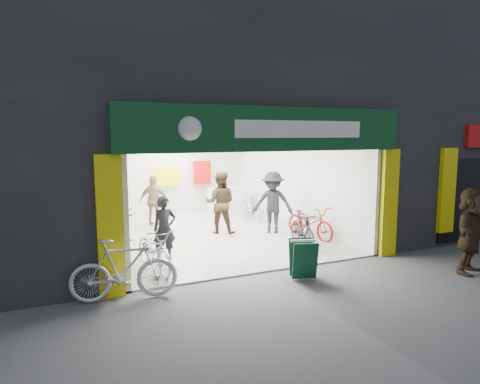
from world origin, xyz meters
TOP-DOWN VIEW (x-y plane):
  - ground at (0.00, 0.00)m, footprint 60.00×60.00m
  - building at (0.91, 4.99)m, footprint 17.00×10.27m
  - bike_left_front at (-2.20, 1.11)m, footprint 0.89×1.94m
  - bike_left_midfront at (-2.50, 3.24)m, footprint 0.79×1.76m
  - bike_left_midback at (-2.50, 4.32)m, footprint 0.71×1.84m
  - bike_left_back at (-2.50, 6.71)m, footprint 0.93×2.00m
  - bike_right_front at (1.80, 1.48)m, footprint 0.73×1.63m
  - bike_right_mid at (2.50, 2.16)m, footprint 0.92×1.88m
  - bike_right_back at (2.12, 5.16)m, footprint 0.51×1.75m
  - parked_bike at (-3.07, -0.30)m, footprint 1.94×0.80m
  - customer_a at (-1.80, 1.76)m, footprint 0.58×0.40m
  - customer_b at (0.41, 3.78)m, footprint 1.14×1.07m
  - customer_c at (1.80, 3.10)m, footprint 1.38×1.28m
  - customer_d at (-1.12, 5.67)m, footprint 1.03×0.84m
  - pedestrian_far at (3.90, -1.78)m, footprint 1.78×1.12m
  - sandwich_board at (0.46, -0.63)m, footprint 0.65×0.66m

SIDE VIEW (x-z plane):
  - ground at x=0.00m, z-range 0.00..0.00m
  - sandwich_board at x=0.46m, z-range 0.04..0.83m
  - bike_right_mid at x=2.50m, z-range 0.00..0.95m
  - bike_right_front at x=1.80m, z-range 0.00..0.95m
  - bike_left_midback at x=-2.50m, z-range 0.00..0.95m
  - bike_left_front at x=-2.20m, z-range 0.00..0.99m
  - bike_left_midfront at x=-2.50m, z-range 0.00..1.02m
  - bike_right_back at x=2.12m, z-range 0.00..1.05m
  - parked_bike at x=-3.07m, z-range 0.00..1.13m
  - bike_left_back at x=-2.50m, z-range 0.00..1.16m
  - customer_a at x=-1.80m, z-range 0.00..1.53m
  - customer_d at x=-1.12m, z-range 0.00..1.64m
  - pedestrian_far at x=3.90m, z-range 0.00..1.84m
  - customer_c at x=1.80m, z-range 0.00..1.87m
  - customer_b at x=0.41m, z-range 0.00..1.87m
  - building at x=0.91m, z-range 0.31..8.31m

